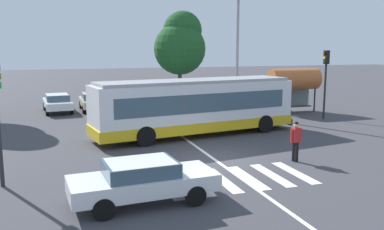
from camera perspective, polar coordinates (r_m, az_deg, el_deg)
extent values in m
plane|color=#3D3D42|center=(17.92, 2.93, -6.13)|extent=(160.00, 160.00, 0.00)
cylinder|color=black|center=(25.55, 6.80, -0.36)|extent=(1.04, 0.46, 1.00)
cylinder|color=black|center=(23.68, 9.98, -1.20)|extent=(1.04, 0.46, 1.00)
cylinder|color=black|center=(22.38, -8.61, -1.78)|extent=(1.04, 0.46, 1.00)
cylinder|color=black|center=(20.21, -6.46, -2.93)|extent=(1.04, 0.46, 1.00)
cube|color=white|center=(22.44, 0.45, 1.27)|extent=(11.48, 4.33, 2.55)
cube|color=gold|center=(22.60, 0.45, -1.24)|extent=(11.60, 4.37, 0.55)
cube|color=#3D5666|center=(22.40, 0.45, 2.05)|extent=(10.16, 4.16, 0.96)
cube|color=#3D5666|center=(25.50, 11.68, 2.51)|extent=(0.40, 2.22, 1.63)
cube|color=black|center=(25.41, 11.75, 4.51)|extent=(0.37, 1.92, 0.28)
cube|color=#99999E|center=(22.29, 0.46, 4.72)|extent=(11.01, 4.06, 0.16)
cube|color=#28282B|center=(25.77, 11.78, -0.57)|extent=(0.53, 2.54, 0.36)
cylinder|color=black|center=(18.03, 13.91, -4.90)|extent=(0.16, 0.16, 0.85)
cylinder|color=black|center=(17.93, 14.26, -4.99)|extent=(0.16, 0.16, 0.85)
cube|color=#B22323|center=(17.82, 14.18, -2.69)|extent=(0.45, 0.35, 0.60)
cylinder|color=#B22323|center=(17.65, 13.64, -2.88)|extent=(0.10, 0.10, 0.55)
cylinder|color=#B22323|center=(18.00, 14.69, -2.69)|extent=(0.10, 0.10, 0.55)
sphere|color=tan|center=(17.74, 14.23, -1.39)|extent=(0.22, 0.22, 0.22)
sphere|color=black|center=(17.73, 14.24, -1.18)|extent=(0.19, 0.19, 0.19)
cylinder|color=black|center=(14.23, -2.15, -8.91)|extent=(0.65, 0.25, 0.64)
cylinder|color=black|center=(12.76, 0.50, -11.10)|extent=(0.65, 0.25, 0.64)
cylinder|color=black|center=(13.57, -13.44, -10.08)|extent=(0.65, 0.25, 0.64)
cylinder|color=black|center=(12.02, -12.15, -12.62)|extent=(0.65, 0.25, 0.64)
cube|color=white|center=(12.97, -6.73, -9.32)|extent=(4.62, 2.15, 0.52)
cube|color=#3D5666|center=(12.80, -7.16, -7.32)|extent=(2.27, 1.76, 0.44)
cube|color=white|center=(12.75, -7.17, -6.53)|extent=(2.09, 1.67, 0.09)
cylinder|color=black|center=(33.64, -19.71, 1.18)|extent=(0.25, 0.65, 0.64)
cylinder|color=black|center=(33.78, -16.88, 1.36)|extent=(0.25, 0.65, 0.64)
cylinder|color=black|center=(30.89, -19.40, 0.51)|extent=(0.25, 0.65, 0.64)
cylinder|color=black|center=(31.03, -16.32, 0.71)|extent=(0.25, 0.65, 0.64)
cube|color=white|center=(32.28, -18.11, 1.52)|extent=(2.20, 4.64, 0.52)
cube|color=#3D5666|center=(32.13, -18.14, 2.34)|extent=(1.78, 2.29, 0.44)
cube|color=white|center=(32.11, -18.16, 2.67)|extent=(1.69, 2.10, 0.09)
cylinder|color=black|center=(33.75, -15.14, 1.43)|extent=(0.22, 0.64, 0.64)
cylinder|color=black|center=(33.92, -12.32, 1.58)|extent=(0.22, 0.64, 0.64)
cylinder|color=black|center=(31.00, -14.73, 0.77)|extent=(0.22, 0.64, 0.64)
cylinder|color=black|center=(31.17, -11.67, 0.93)|extent=(0.22, 0.64, 0.64)
cube|color=#C6B793|center=(32.41, -13.49, 1.75)|extent=(1.93, 4.54, 0.52)
cube|color=#3D5666|center=(32.26, -13.51, 2.58)|extent=(1.65, 2.20, 0.44)
cube|color=#C6B793|center=(32.24, -13.52, 2.90)|extent=(1.58, 2.02, 0.09)
cylinder|color=black|center=(33.26, -10.87, 1.47)|extent=(0.25, 0.65, 0.64)
cylinder|color=black|center=(33.65, -8.08, 1.64)|extent=(0.25, 0.65, 0.64)
cylinder|color=black|center=(30.57, -9.76, 0.82)|extent=(0.25, 0.65, 0.64)
cylinder|color=black|center=(30.98, -6.74, 1.01)|extent=(0.25, 0.65, 0.64)
cube|color=#38383D|center=(32.06, -8.89, 1.82)|extent=(2.20, 4.64, 0.52)
cube|color=#3D5666|center=(31.91, -8.87, 2.65)|extent=(1.78, 2.29, 0.44)
cube|color=#38383D|center=(31.89, -8.88, 2.98)|extent=(1.69, 2.10, 0.09)
cylinder|color=black|center=(34.23, -6.11, 1.81)|extent=(0.21, 0.64, 0.64)
cylinder|color=black|center=(34.64, -3.41, 1.93)|extent=(0.21, 0.64, 0.64)
cylinder|color=black|center=(31.54, -4.98, 1.18)|extent=(0.21, 0.64, 0.64)
cylinder|color=black|center=(31.98, -2.07, 1.33)|extent=(0.21, 0.64, 0.64)
cube|color=#196B70|center=(33.05, -4.16, 2.13)|extent=(1.89, 4.53, 0.52)
cube|color=#3D5666|center=(32.90, -4.13, 2.94)|extent=(1.63, 2.18, 0.44)
cube|color=#196B70|center=(32.88, -4.14, 3.26)|extent=(1.56, 2.00, 0.09)
cylinder|color=black|center=(34.45, -1.37, 1.91)|extent=(0.21, 0.64, 0.64)
cylinder|color=black|center=(34.99, 1.25, 2.02)|extent=(0.21, 0.64, 0.64)
cylinder|color=black|center=(31.83, 0.17, 1.29)|extent=(0.21, 0.64, 0.64)
cylinder|color=black|center=(32.41, 2.96, 1.43)|extent=(0.21, 0.64, 0.64)
cube|color=#B7BABF|center=(33.37, 0.73, 2.22)|extent=(1.90, 4.53, 0.52)
cube|color=#3D5666|center=(33.22, 0.79, 3.02)|extent=(1.64, 2.19, 0.44)
cube|color=#B7BABF|center=(33.21, 0.79, 3.34)|extent=(1.57, 2.01, 0.09)
cylinder|color=black|center=(35.17, 2.47, 2.05)|extent=(0.27, 0.66, 0.64)
cylinder|color=black|center=(35.95, 4.86, 2.19)|extent=(0.27, 0.66, 0.64)
cylinder|color=black|center=(32.72, 4.66, 1.48)|extent=(0.27, 0.66, 0.64)
cylinder|color=black|center=(33.56, 7.17, 1.64)|extent=(0.27, 0.66, 0.64)
cube|color=#234293|center=(34.29, 4.77, 2.38)|extent=(2.29, 4.67, 0.52)
cube|color=#3D5666|center=(34.16, 4.86, 3.16)|extent=(1.82, 2.32, 0.44)
cube|color=#234293|center=(34.14, 4.86, 3.47)|extent=(1.73, 2.13, 0.09)
cylinder|color=#463707|center=(15.23, -25.02, 4.88)|extent=(0.04, 0.20, 0.20)
cylinder|color=green|center=(15.25, -24.94, 3.76)|extent=(0.04, 0.20, 0.20)
cylinder|color=#28282B|center=(29.05, 17.88, 3.09)|extent=(0.14, 0.14, 3.68)
cube|color=black|center=(28.91, 18.11, 7.60)|extent=(0.28, 0.32, 0.90)
cylinder|color=#410907|center=(28.80, 17.86, 8.15)|extent=(0.04, 0.20, 0.20)
cylinder|color=yellow|center=(28.81, 17.83, 7.55)|extent=(0.04, 0.20, 0.20)
cylinder|color=#093B10|center=(28.82, 17.80, 6.96)|extent=(0.04, 0.20, 0.20)
cylinder|color=#28282B|center=(30.35, 10.85, 2.31)|extent=(0.12, 0.12, 2.30)
cylinder|color=#28282B|center=(32.29, 16.61, 2.50)|extent=(0.12, 0.12, 2.30)
cube|color=slate|center=(31.86, 13.17, 2.77)|extent=(3.55, 0.04, 1.93)
cylinder|color=#BC602D|center=(31.15, 13.92, 4.84)|extent=(3.77, 1.54, 1.54)
cube|color=#4C3823|center=(31.37, 13.77, 1.14)|extent=(2.95, 0.36, 0.08)
cylinder|color=#939399|center=(29.16, 6.31, 10.20)|extent=(0.20, 0.20, 10.48)
cylinder|color=brown|center=(38.15, -1.68, 4.41)|extent=(0.36, 0.36, 2.99)
sphere|color=#1E5123|center=(38.01, -1.71, 9.15)|extent=(4.73, 4.73, 4.73)
sphere|color=#1E5123|center=(38.38, -1.32, 11.62)|extent=(3.55, 3.55, 3.55)
cube|color=silver|center=(14.60, -3.17, -9.75)|extent=(0.45, 2.91, 0.01)
cube|color=silver|center=(14.87, 0.62, -9.37)|extent=(0.45, 2.91, 0.01)
cube|color=silver|center=(15.21, 4.25, -8.97)|extent=(0.45, 2.91, 0.01)
cube|color=silver|center=(15.60, 7.70, -8.55)|extent=(0.45, 2.91, 0.01)
cube|color=silver|center=(16.04, 10.96, -8.13)|extent=(0.45, 2.91, 0.01)
cube|color=silver|center=(16.54, 14.03, -7.71)|extent=(0.45, 2.91, 0.01)
cube|color=silver|center=(19.75, 0.97, -4.64)|extent=(0.16, 24.00, 0.01)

